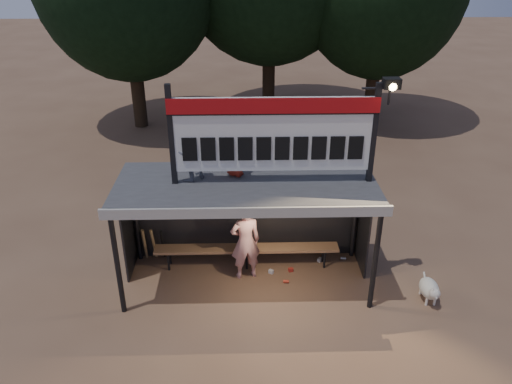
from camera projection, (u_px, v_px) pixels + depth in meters
ground at (247, 281)px, 10.56m from camera, size 80.00×80.00×0.00m
player at (245, 241)px, 10.32m from camera, size 0.71×0.55×1.74m
child_a at (189, 152)px, 9.35m from camera, size 0.70×0.68×1.13m
child_b at (235, 154)px, 9.59m from camera, size 0.52×0.48×0.89m
dugout_shelter at (246, 198)px, 9.94m from camera, size 5.10×2.08×2.32m
scoreboard_assembly at (276, 132)px, 9.06m from camera, size 4.10×0.27×1.99m
bench at (247, 249)px, 10.85m from camera, size 4.00×0.35×0.48m
dog at (430, 289)px, 9.85m from camera, size 0.36×0.81×0.49m
bats at (154, 244)px, 11.05m from camera, size 0.48×0.33×0.84m
litter at (302, 268)px, 10.90m from camera, size 1.78×0.90×0.08m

